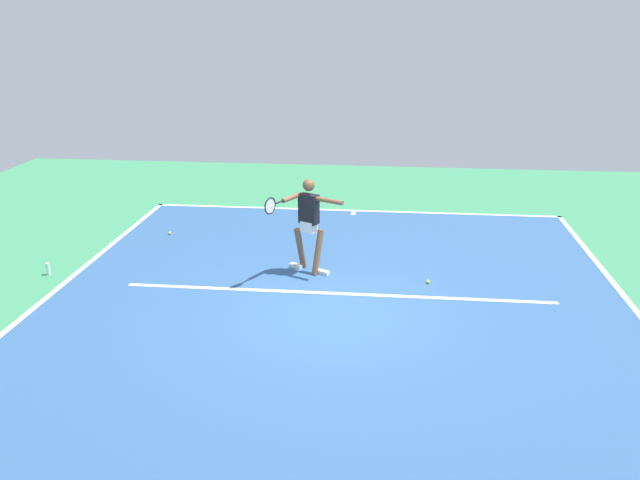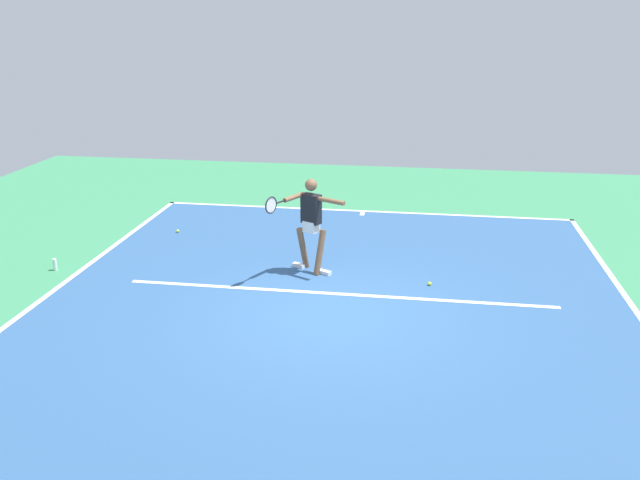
% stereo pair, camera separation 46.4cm
% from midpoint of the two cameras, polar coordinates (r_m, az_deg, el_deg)
% --- Properties ---
extents(ground_plane, '(21.02, 21.02, 0.00)m').
position_cam_midpoint_polar(ground_plane, '(10.20, -0.20, -6.45)').
color(ground_plane, '#388456').
extents(court_surface, '(9.52, 11.43, 0.00)m').
position_cam_midpoint_polar(court_surface, '(10.20, -0.20, -6.44)').
color(court_surface, '#2D5484').
rests_on(court_surface, ground_plane).
extents(court_line_baseline_near, '(9.52, 0.10, 0.01)m').
position_cam_midpoint_polar(court_line_baseline_near, '(15.48, 2.11, 2.57)').
color(court_line_baseline_near, white).
rests_on(court_line_baseline_near, ground_plane).
extents(court_line_sideline_right, '(0.10, 11.43, 0.01)m').
position_cam_midpoint_polar(court_line_sideline_right, '(11.65, -23.97, -4.82)').
color(court_line_sideline_right, white).
rests_on(court_line_sideline_right, ground_plane).
extents(court_line_service, '(7.14, 0.10, 0.01)m').
position_cam_midpoint_polar(court_line_service, '(10.91, 0.25, -4.67)').
color(court_line_service, white).
rests_on(court_line_service, ground_plane).
extents(court_line_centre_mark, '(0.10, 0.30, 0.01)m').
position_cam_midpoint_polar(court_line_centre_mark, '(15.29, 2.05, 2.36)').
color(court_line_centre_mark, white).
rests_on(court_line_centre_mark, ground_plane).
extents(tennis_player, '(1.26, 1.09, 1.71)m').
position_cam_midpoint_polar(tennis_player, '(11.50, -2.21, 1.76)').
color(tennis_player, brown).
rests_on(tennis_player, ground_plane).
extents(tennis_ball_by_baseline, '(0.07, 0.07, 0.07)m').
position_cam_midpoint_polar(tennis_ball_by_baseline, '(11.41, 8.22, -3.62)').
color(tennis_ball_by_baseline, '#CCE033').
rests_on(tennis_ball_by_baseline, ground_plane).
extents(tennis_ball_far_corner, '(0.07, 0.07, 0.07)m').
position_cam_midpoint_polar(tennis_ball_far_corner, '(14.18, -13.84, 0.57)').
color(tennis_ball_far_corner, '#C6E53D').
rests_on(tennis_ball_far_corner, ground_plane).
extents(water_bottle, '(0.07, 0.07, 0.22)m').
position_cam_midpoint_polar(water_bottle, '(12.69, -23.52, -2.33)').
color(water_bottle, white).
rests_on(water_bottle, ground_plane).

